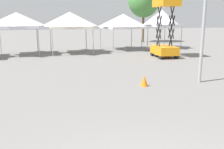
{
  "coord_description": "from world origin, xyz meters",
  "views": [
    {
      "loc": [
        -1.62,
        -2.54,
        2.74
      ],
      "look_at": [
        0.49,
        3.65,
        1.3
      ],
      "focal_mm": 39.87,
      "sensor_mm": 36.0,
      "label": 1
    }
  ],
  "objects_px": {
    "canopy_tent_behind_left": "(17,20)",
    "traffic_cone_lot_center": "(144,81)",
    "scissor_lift": "(165,40)",
    "canopy_tent_behind_right": "(162,18)",
    "canopy_tent_far_right": "(70,20)",
    "tree_behind_tents_right": "(144,0)",
    "canopy_tent_left_of_center": "(123,21)"
  },
  "relations": [
    {
      "from": "scissor_lift",
      "to": "tree_behind_tents_right",
      "type": "bearing_deg",
      "value": 71.37
    },
    {
      "from": "canopy_tent_behind_left",
      "to": "canopy_tent_behind_right",
      "type": "relative_size",
      "value": 0.9
    },
    {
      "from": "canopy_tent_behind_left",
      "to": "canopy_tent_far_right",
      "type": "relative_size",
      "value": 0.95
    },
    {
      "from": "canopy_tent_behind_left",
      "to": "tree_behind_tents_right",
      "type": "height_order",
      "value": "tree_behind_tents_right"
    },
    {
      "from": "canopy_tent_behind_right",
      "to": "tree_behind_tents_right",
      "type": "relative_size",
      "value": 0.51
    },
    {
      "from": "scissor_lift",
      "to": "canopy_tent_behind_right",
      "type": "bearing_deg",
      "value": 62.62
    },
    {
      "from": "tree_behind_tents_right",
      "to": "traffic_cone_lot_center",
      "type": "bearing_deg",
      "value": -115.51
    },
    {
      "from": "tree_behind_tents_right",
      "to": "traffic_cone_lot_center",
      "type": "relative_size",
      "value": 15.29
    },
    {
      "from": "scissor_lift",
      "to": "traffic_cone_lot_center",
      "type": "relative_size",
      "value": 9.25
    },
    {
      "from": "traffic_cone_lot_center",
      "to": "scissor_lift",
      "type": "bearing_deg",
      "value": 54.22
    },
    {
      "from": "canopy_tent_behind_right",
      "to": "canopy_tent_far_right",
      "type": "bearing_deg",
      "value": -174.95
    },
    {
      "from": "canopy_tent_behind_right",
      "to": "scissor_lift",
      "type": "xyz_separation_m",
      "value": [
        -2.83,
        -5.46,
        -1.6
      ]
    },
    {
      "from": "canopy_tent_far_right",
      "to": "tree_behind_tents_right",
      "type": "bearing_deg",
      "value": 36.16
    },
    {
      "from": "canopy_tent_behind_right",
      "to": "traffic_cone_lot_center",
      "type": "bearing_deg",
      "value": -122.28
    },
    {
      "from": "canopy_tent_behind_left",
      "to": "canopy_tent_behind_right",
      "type": "height_order",
      "value": "canopy_tent_behind_right"
    },
    {
      "from": "canopy_tent_far_right",
      "to": "traffic_cone_lot_center",
      "type": "xyz_separation_m",
      "value": [
        1.1,
        -11.66,
        -2.46
      ]
    },
    {
      "from": "canopy_tent_far_right",
      "to": "canopy_tent_behind_right",
      "type": "height_order",
      "value": "canopy_tent_behind_right"
    },
    {
      "from": "canopy_tent_behind_left",
      "to": "canopy_tent_left_of_center",
      "type": "height_order",
      "value": "canopy_tent_behind_left"
    },
    {
      "from": "canopy_tent_behind_left",
      "to": "traffic_cone_lot_center",
      "type": "relative_size",
      "value": 7.07
    },
    {
      "from": "canopy_tent_behind_right",
      "to": "traffic_cone_lot_center",
      "type": "xyz_separation_m",
      "value": [
        -7.87,
        -12.45,
        -2.66
      ]
    },
    {
      "from": "canopy_tent_behind_left",
      "to": "scissor_lift",
      "type": "xyz_separation_m",
      "value": [
        10.23,
        -4.81,
        -1.41
      ]
    },
    {
      "from": "canopy_tent_behind_left",
      "to": "traffic_cone_lot_center",
      "type": "distance_m",
      "value": 13.13
    },
    {
      "from": "canopy_tent_behind_left",
      "to": "scissor_lift",
      "type": "bearing_deg",
      "value": -25.17
    },
    {
      "from": "canopy_tent_behind_left",
      "to": "canopy_tent_far_right",
      "type": "height_order",
      "value": "canopy_tent_far_right"
    },
    {
      "from": "tree_behind_tents_right",
      "to": "canopy_tent_behind_left",
      "type": "bearing_deg",
      "value": -152.88
    },
    {
      "from": "traffic_cone_lot_center",
      "to": "canopy_tent_behind_right",
      "type": "bearing_deg",
      "value": 57.72
    },
    {
      "from": "canopy_tent_behind_left",
      "to": "scissor_lift",
      "type": "distance_m",
      "value": 11.39
    },
    {
      "from": "canopy_tent_left_of_center",
      "to": "tree_behind_tents_right",
      "type": "height_order",
      "value": "tree_behind_tents_right"
    },
    {
      "from": "canopy_tent_far_right",
      "to": "canopy_tent_behind_right",
      "type": "bearing_deg",
      "value": 5.05
    },
    {
      "from": "canopy_tent_behind_left",
      "to": "canopy_tent_behind_right",
      "type": "bearing_deg",
      "value": 2.86
    },
    {
      "from": "canopy_tent_behind_left",
      "to": "tree_behind_tents_right",
      "type": "bearing_deg",
      "value": 27.12
    },
    {
      "from": "scissor_lift",
      "to": "traffic_cone_lot_center",
      "type": "distance_m",
      "value": 8.68
    }
  ]
}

